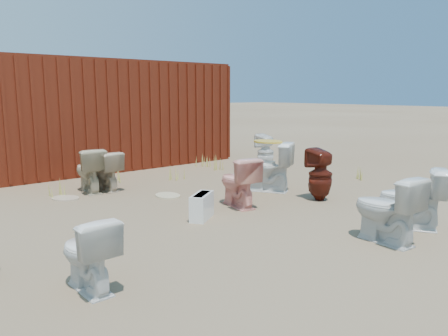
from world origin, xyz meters
TOP-DOWN VIEW (x-y plane):
  - ground at (0.00, 0.00)m, footprint 100.00×100.00m
  - shipping_container at (0.00, 5.20)m, footprint 6.00×2.40m
  - toilet_front_a at (-2.87, -0.99)m, footprint 0.39×0.67m
  - toilet_front_pink at (0.02, 0.29)m, footprint 0.56×0.81m
  - toilet_front_c at (0.24, -1.99)m, footprint 0.49×0.80m
  - toilet_front_maroon at (1.27, -0.26)m, footprint 0.41×0.42m
  - toilet_front_e at (0.95, -1.93)m, footprint 0.77×0.88m
  - toilet_back_beige_left at (-1.31, 2.66)m, footprint 0.51×0.80m
  - toilet_back_beige_right at (-1.04, 2.59)m, footprint 0.45×0.71m
  - toilet_back_yellowlid at (1.09, 0.73)m, footprint 0.83×0.97m
  - toilet_back_e at (2.52, 2.19)m, footprint 0.38×0.38m
  - yellow_lid at (1.09, 0.73)m, footprint 0.44×0.54m
  - loose_tank at (-0.80, 0.11)m, footprint 0.52×0.45m
  - loose_lid_near at (-0.45, 1.52)m, footprint 0.41×0.51m
  - loose_lid_far at (-1.82, 2.43)m, footprint 0.54×0.58m
  - weed_clump_a at (-1.85, 2.65)m, footprint 0.36×0.36m
  - weed_clump_b at (0.44, 2.61)m, footprint 0.32×0.32m
  - weed_clump_c at (1.79, 2.94)m, footprint 0.36×0.36m
  - weed_clump_d at (-0.55, 3.18)m, footprint 0.30×0.30m
  - weed_clump_e at (1.77, 3.50)m, footprint 0.34×0.34m
  - weed_clump_f at (3.23, 0.30)m, footprint 0.28×0.28m

SIDE VIEW (x-z plane):
  - ground at x=0.00m, z-range 0.00..0.00m
  - loose_lid_near at x=-0.45m, z-range 0.00..0.02m
  - loose_lid_far at x=-1.82m, z-range 0.00..0.02m
  - weed_clump_f at x=3.23m, z-range 0.00..0.24m
  - weed_clump_a at x=-1.85m, z-range 0.00..0.26m
  - weed_clump_b at x=0.44m, z-range 0.00..0.28m
  - weed_clump_d at x=-0.55m, z-range 0.00..0.28m
  - weed_clump_e at x=1.77m, z-range 0.00..0.29m
  - weed_clump_c at x=1.79m, z-range 0.00..0.30m
  - loose_tank at x=-0.80m, z-range 0.00..0.35m
  - toilet_front_a at x=-2.87m, z-range 0.00..0.67m
  - toilet_back_beige_right at x=-1.04m, z-range 0.00..0.69m
  - toilet_front_pink at x=0.02m, z-range 0.00..0.76m
  - toilet_back_beige_left at x=-1.31m, z-range 0.00..0.77m
  - toilet_front_e at x=0.95m, z-range 0.00..0.78m
  - toilet_front_c at x=0.24m, z-range 0.00..0.79m
  - toilet_back_e at x=2.52m, z-range 0.00..0.81m
  - toilet_front_maroon at x=1.27m, z-range 0.00..0.83m
  - toilet_back_yellowlid at x=1.09m, z-range 0.00..0.86m
  - yellow_lid at x=1.09m, z-range 0.86..0.88m
  - shipping_container at x=0.00m, z-range 0.00..2.40m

